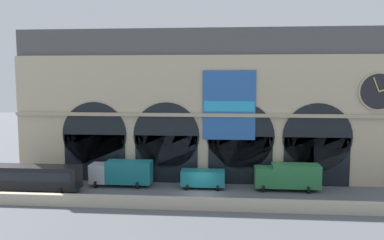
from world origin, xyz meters
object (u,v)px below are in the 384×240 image
box_truck_midwest (122,172)px  box_truck_mideast (288,176)px  van_center (203,178)px  bus_west (33,177)px

box_truck_midwest → box_truck_mideast: 19.91m
van_center → box_truck_mideast: size_ratio=0.69×
box_truck_midwest → van_center: box_truck_midwest is taller
van_center → box_truck_mideast: box_truck_mideast is taller
bus_west → box_truck_midwest: 10.19m
bus_west → box_truck_mideast: bearing=6.4°
van_center → box_truck_mideast: 10.01m
box_truck_midwest → van_center: bearing=-0.9°
bus_west → box_truck_mideast: (29.51, 3.32, -0.08)m
van_center → box_truck_mideast: (10.00, 0.03, 0.45)m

